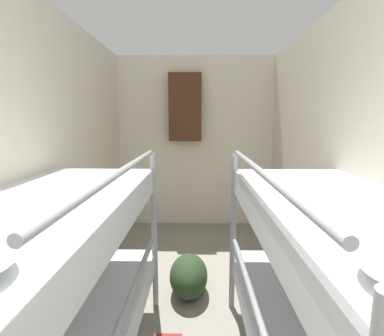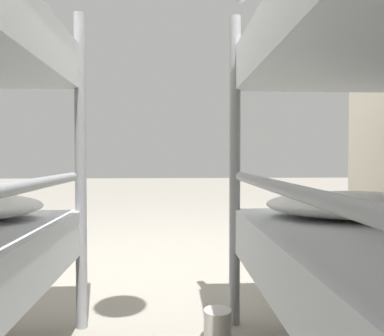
{
  "view_description": "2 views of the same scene",
  "coord_description": "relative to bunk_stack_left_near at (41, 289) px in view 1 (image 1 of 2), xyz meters",
  "views": [
    {
      "loc": [
        0.03,
        0.17,
        1.48
      ],
      "look_at": [
        -0.02,
        2.91,
        1.05
      ],
      "focal_mm": 28.0,
      "sensor_mm": 36.0,
      "label": 1
    },
    {
      "loc": [
        -0.06,
        2.07,
        0.68
      ],
      "look_at": [
        -0.13,
        0.73,
        0.64
      ],
      "focal_mm": 35.0,
      "sensor_mm": 36.0,
      "label": 2
    }
  ],
  "objects": [
    {
      "name": "bunk_stack_left_near",
      "position": [
        0.0,
        0.0,
        0.0
      ],
      "size": [
        0.8,
        1.87,
        1.28
      ],
      "color": "gray",
      "rests_on": "ground_plane"
    },
    {
      "name": "duffel_bag",
      "position": [
        0.64,
        1.16,
        -0.56
      ],
      "size": [
        0.33,
        0.53,
        0.33
      ],
      "color": "#23381E",
      "rests_on": "ground_plane"
    },
    {
      "name": "wall_back",
      "position": [
        0.69,
        3.0,
        0.46
      ],
      "size": [
        2.28,
        0.06,
        2.37
      ],
      "color": "beige",
      "rests_on": "ground_plane"
    },
    {
      "name": "bunk_stack_right_near",
      "position": [
        1.38,
        0.0,
        0.0
      ],
      "size": [
        0.8,
        1.87,
        1.28
      ],
      "color": "gray",
      "rests_on": "ground_plane"
    },
    {
      "name": "wall_right",
      "position": [
        1.8,
        0.77,
        0.46
      ],
      "size": [
        0.06,
        4.52,
        2.37
      ],
      "color": "beige",
      "rests_on": "ground_plane"
    },
    {
      "name": "wall_left",
      "position": [
        -0.42,
        0.77,
        0.46
      ],
      "size": [
        0.06,
        4.52,
        2.37
      ],
      "color": "beige",
      "rests_on": "ground_plane"
    },
    {
      "name": "hanging_coat",
      "position": [
        0.55,
        2.85,
        0.95
      ],
      "size": [
        0.44,
        0.12,
        0.9
      ],
      "color": "#472819"
    }
  ]
}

